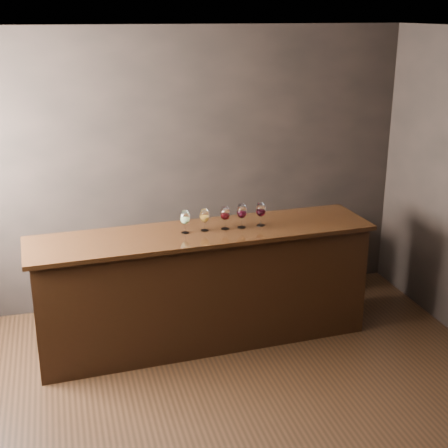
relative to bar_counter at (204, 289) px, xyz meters
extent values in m
plane|color=black|center=(-0.16, -1.26, -0.52)|extent=(5.00, 5.00, 0.00)
cube|color=black|center=(-0.16, 0.99, 0.88)|extent=(5.00, 0.02, 2.80)
cube|color=silver|center=(-0.16, -1.26, 2.28)|extent=(5.00, 4.50, 0.02)
cube|color=black|center=(0.00, 0.00, 0.00)|extent=(2.99, 0.78, 1.04)
cube|color=black|center=(0.00, 0.00, 0.54)|extent=(3.10, 0.86, 0.04)
cube|color=black|center=(0.14, 0.77, -0.10)|extent=(2.31, 0.40, 0.83)
cylinder|color=white|center=(-0.16, 0.00, 0.56)|extent=(0.07, 0.07, 0.00)
cylinder|color=white|center=(-0.16, 0.00, 0.60)|extent=(0.01, 0.01, 0.08)
ellipsoid|color=white|center=(-0.16, 0.00, 0.70)|extent=(0.09, 0.09, 0.12)
cylinder|color=white|center=(-0.16, 0.00, 0.75)|extent=(0.06, 0.06, 0.01)
ellipsoid|color=#A8B96C|center=(-0.16, 0.00, 0.68)|extent=(0.07, 0.07, 0.06)
cylinder|color=white|center=(0.02, 0.02, 0.56)|extent=(0.07, 0.07, 0.00)
cylinder|color=white|center=(0.02, 0.02, 0.60)|extent=(0.01, 0.01, 0.07)
ellipsoid|color=white|center=(0.02, 0.02, 0.70)|extent=(0.08, 0.08, 0.12)
cylinder|color=white|center=(0.02, 0.02, 0.75)|extent=(0.06, 0.06, 0.01)
ellipsoid|color=#B4721E|center=(0.02, 0.02, 0.68)|extent=(0.07, 0.07, 0.05)
cylinder|color=white|center=(0.21, 0.01, 0.56)|extent=(0.07, 0.07, 0.00)
cylinder|color=white|center=(0.21, 0.01, 0.60)|extent=(0.01, 0.01, 0.08)
ellipsoid|color=white|center=(0.21, 0.01, 0.70)|extent=(0.09, 0.09, 0.12)
cylinder|color=white|center=(0.21, 0.01, 0.76)|extent=(0.06, 0.06, 0.01)
ellipsoid|color=black|center=(0.21, 0.01, 0.68)|extent=(0.07, 0.07, 0.06)
cylinder|color=white|center=(0.36, 0.01, 0.56)|extent=(0.08, 0.08, 0.00)
cylinder|color=white|center=(0.36, 0.01, 0.60)|extent=(0.01, 0.01, 0.08)
ellipsoid|color=white|center=(0.36, 0.01, 0.71)|extent=(0.09, 0.09, 0.13)
cylinder|color=white|center=(0.36, 0.01, 0.77)|extent=(0.07, 0.07, 0.01)
ellipsoid|color=black|center=(0.36, 0.01, 0.69)|extent=(0.07, 0.07, 0.06)
cylinder|color=white|center=(0.54, 0.01, 0.56)|extent=(0.08, 0.08, 0.00)
cylinder|color=white|center=(0.54, 0.01, 0.60)|extent=(0.01, 0.01, 0.08)
ellipsoid|color=white|center=(0.54, 0.01, 0.71)|extent=(0.09, 0.09, 0.13)
cylinder|color=white|center=(0.54, 0.01, 0.76)|extent=(0.07, 0.07, 0.01)
ellipsoid|color=black|center=(0.54, 0.01, 0.69)|extent=(0.07, 0.07, 0.06)
camera|label=1|loc=(-1.18, -5.04, 2.41)|focal=50.00mm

